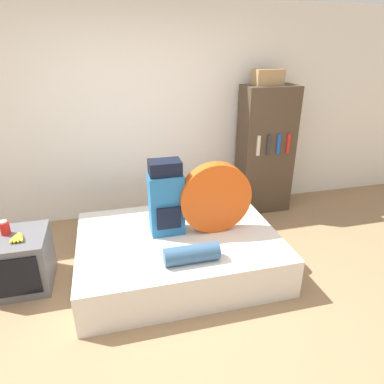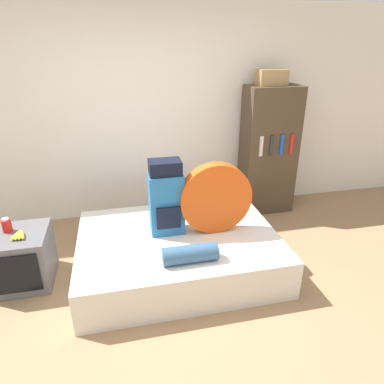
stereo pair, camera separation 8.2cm
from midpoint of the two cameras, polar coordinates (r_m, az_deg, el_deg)
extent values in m
plane|color=#997551|center=(3.11, -2.67, -20.24)|extent=(16.00, 16.00, 0.00)
cube|color=white|center=(4.40, -8.77, 12.37)|extent=(8.00, 0.05, 2.60)
cube|color=silver|center=(3.54, -2.93, -9.85)|extent=(1.95, 1.44, 0.39)
cube|color=#23669E|center=(3.36, -5.02, -2.00)|extent=(0.33, 0.22, 0.61)
cube|color=black|center=(3.22, -5.29, 4.08)|extent=(0.30, 0.21, 0.14)
cube|color=black|center=(3.29, -4.59, -4.38)|extent=(0.23, 0.03, 0.22)
cylinder|color=#D14C14|center=(3.35, 3.20, -1.00)|extent=(0.72, 0.12, 0.72)
cylinder|color=#33567A|center=(3.01, -0.84, -10.27)|extent=(0.49, 0.16, 0.16)
cube|color=#5B5B60|center=(3.68, -27.30, -10.14)|extent=(0.54, 0.55, 0.53)
cube|color=black|center=(3.45, -28.24, -12.53)|extent=(0.43, 0.02, 0.38)
cylinder|color=red|center=(3.60, -29.30, -5.30)|extent=(0.08, 0.08, 0.12)
cylinder|color=white|center=(3.57, -29.53, -4.33)|extent=(0.06, 0.06, 0.02)
ellipsoid|color=yellow|center=(3.49, -28.01, -6.76)|extent=(0.09, 0.18, 0.04)
ellipsoid|color=yellow|center=(3.48, -27.76, -6.74)|extent=(0.05, 0.18, 0.04)
ellipsoid|color=yellow|center=(3.48, -27.51, -6.72)|extent=(0.05, 0.18, 0.04)
ellipsoid|color=yellow|center=(3.48, -27.26, -6.71)|extent=(0.09, 0.18, 0.04)
cube|color=#473828|center=(4.64, 11.60, 6.81)|extent=(0.68, 0.40, 1.66)
cube|color=beige|center=(4.34, 10.47, 7.60)|extent=(0.04, 0.02, 0.25)
cube|color=#2D2D33|center=(4.40, 12.10, 7.68)|extent=(0.04, 0.02, 0.25)
cube|color=#194CB2|center=(4.46, 13.69, 7.75)|extent=(0.04, 0.02, 0.25)
cube|color=red|center=(4.52, 15.24, 7.82)|extent=(0.04, 0.02, 0.25)
cube|color=#A88456|center=(4.47, 12.02, 18.25)|extent=(0.35, 0.21, 0.18)
camera|label=1|loc=(0.04, -90.72, -0.32)|focal=32.00mm
camera|label=2|loc=(0.04, 89.28, 0.32)|focal=32.00mm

